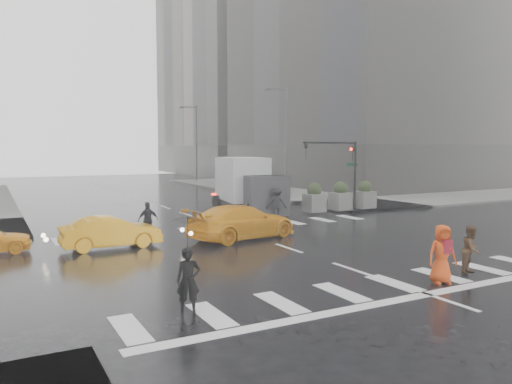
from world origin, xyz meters
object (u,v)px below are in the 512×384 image
traffic_signal_pole (343,162)px  box_truck (248,183)px  taxi_mid (111,232)px  pedestrian_brown (471,249)px  pedestrian_orange (442,254)px

traffic_signal_pole → box_truck: (-5.18, 2.96, -1.37)m
taxi_mid → box_truck: bearing=-54.1°
pedestrian_brown → pedestrian_orange: 1.90m
traffic_signal_pole → box_truck: 6.12m
taxi_mid → box_truck: (10.18, 7.49, 1.19)m
pedestrian_brown → taxi_mid: 13.56m
traffic_signal_pole → pedestrian_orange: bearing=-117.8°
pedestrian_brown → pedestrian_orange: size_ratio=0.87×
taxi_mid → pedestrian_brown: bearing=-136.2°
traffic_signal_pole → pedestrian_orange: (-7.74, -14.68, -2.32)m
traffic_signal_pole → pedestrian_brown: 15.61m
pedestrian_brown → box_truck: size_ratio=0.24×
traffic_signal_pole → pedestrian_brown: traffic_signal_pole is taller
taxi_mid → box_truck: 12.69m
pedestrian_orange → box_truck: bearing=102.8°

